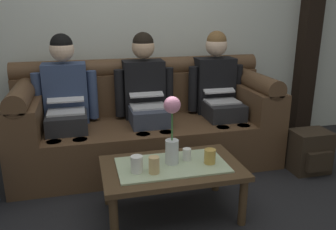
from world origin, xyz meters
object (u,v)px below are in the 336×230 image
(flower_vase, at_px, (172,128))
(backpack_right, at_px, (310,152))
(person_right, at_px, (218,91))
(cup_near_left, at_px, (137,164))
(coffee_table, at_px, (172,171))
(cup_far_center, at_px, (154,165))
(cup_far_left, at_px, (210,156))
(couch, at_px, (146,124))
(person_middle, at_px, (146,95))
(person_left, at_px, (66,100))
(cup_near_right, at_px, (187,154))

(flower_vase, relative_size, backpack_right, 1.25)
(person_right, relative_size, cup_near_left, 10.80)
(coffee_table, relative_size, cup_near_left, 8.57)
(cup_far_center, distance_m, cup_far_left, 0.41)
(flower_vase, distance_m, cup_far_center, 0.28)
(cup_near_left, bearing_deg, cup_far_center, -20.57)
(cup_far_center, bearing_deg, couch, 82.07)
(person_middle, relative_size, flower_vase, 2.54)
(person_right, height_order, flower_vase, person_right)
(person_left, height_order, backpack_right, person_left)
(coffee_table, height_order, cup_near_left, cup_near_left)
(couch, distance_m, cup_near_left, 1.05)
(person_left, bearing_deg, cup_near_left, -65.42)
(person_left, height_order, cup_far_left, person_left)
(cup_near_left, height_order, cup_far_left, cup_near_left)
(couch, xyz_separation_m, cup_far_left, (0.26, -1.00, 0.07))
(flower_vase, xyz_separation_m, cup_far_center, (-0.15, -0.12, -0.20))
(cup_near_left, bearing_deg, flower_vase, 16.77)
(person_right, xyz_separation_m, backpack_right, (0.66, -0.59, -0.47))
(cup_far_left, bearing_deg, cup_far_center, -172.55)
(person_left, height_order, cup_near_left, person_left)
(person_middle, height_order, flower_vase, person_middle)
(person_middle, bearing_deg, couch, 90.00)
(cup_near_right, relative_size, backpack_right, 0.22)
(person_right, bearing_deg, coffee_table, -126.99)
(cup_near_left, bearing_deg, person_middle, 75.87)
(cup_far_center, bearing_deg, backpack_right, 16.71)
(coffee_table, height_order, cup_far_left, cup_far_left)
(cup_far_left, bearing_deg, cup_near_left, -178.53)
(person_left, distance_m, flower_vase, 1.18)
(coffee_table, bearing_deg, cup_near_left, -166.86)
(person_left, bearing_deg, cup_near_right, -47.19)
(couch, bearing_deg, cup_near_right, -82.32)
(person_middle, bearing_deg, cup_far_center, -97.96)
(cup_near_left, relative_size, cup_near_right, 1.32)
(person_middle, xyz_separation_m, flower_vase, (0.01, -0.93, -0.01))
(couch, relative_size, cup_far_center, 21.05)
(person_left, bearing_deg, person_right, 0.00)
(person_right, height_order, cup_far_center, person_right)
(backpack_right, bearing_deg, cup_far_center, -163.29)
(couch, relative_size, cup_near_left, 21.11)
(coffee_table, height_order, cup_near_right, cup_near_right)
(person_middle, distance_m, backpack_right, 1.57)
(cup_far_center, bearing_deg, flower_vase, 37.88)
(person_middle, xyz_separation_m, cup_near_left, (-0.25, -1.01, -0.21))
(flower_vase, distance_m, backpack_right, 1.49)
(coffee_table, distance_m, cup_near_right, 0.16)
(person_middle, distance_m, cup_near_left, 1.06)
(person_middle, xyz_separation_m, cup_far_center, (-0.15, -1.05, -0.21))
(cup_near_right, bearing_deg, person_middle, 97.71)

